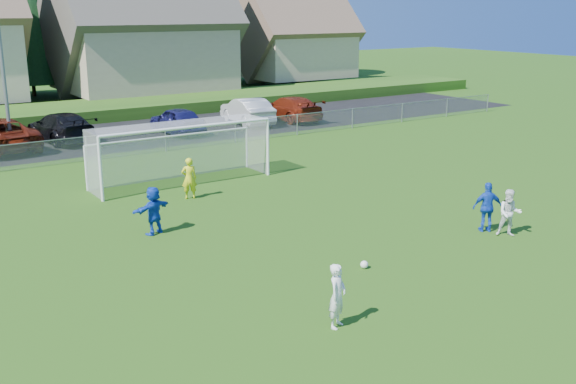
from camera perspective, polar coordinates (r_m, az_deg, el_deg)
name	(u,v)px	position (r m, az deg, el deg)	size (l,w,h in m)	color
ground	(486,331)	(16.05, 16.42, -11.20)	(160.00, 160.00, 0.00)	#193D0C
asphalt_lot	(92,138)	(38.80, -16.29, 4.38)	(60.00, 60.00, 0.00)	black
grass_embankment	(53,114)	(45.85, -19.25, 6.26)	(70.00, 6.00, 0.80)	#1E420F
soccer_ball	(364,265)	(18.91, 6.47, -6.13)	(0.22, 0.22, 0.22)	white
player_white_a	(337,296)	(15.32, 4.20, -8.76)	(0.55, 0.36, 1.51)	white
player_white_b	(509,213)	(22.29, 18.24, -1.70)	(0.74, 0.57, 1.51)	white
player_blue_a	(487,207)	(22.52, 16.53, -1.24)	(0.95, 0.40, 1.63)	#143FBC
player_blue_b	(154,210)	(21.80, -11.31, -1.53)	(1.44, 0.46, 1.56)	#143FBC
goalkeeper	(189,178)	(25.59, -8.36, 1.16)	(0.58, 0.38, 1.58)	yellow
car_d	(61,127)	(38.30, -18.68, 5.23)	(2.18, 5.37, 1.56)	black
car_e	(177,120)	(39.14, -9.37, 6.01)	(1.79, 4.44, 1.51)	#16164D
car_f	(247,111)	(41.86, -3.47, 6.86)	(1.72, 4.93, 1.62)	silver
car_g	(290,108)	(43.16, 0.14, 7.09)	(2.14, 5.26, 1.53)	maroon
soccer_goal	(179,143)	(27.96, -9.24, 4.10)	(7.42, 1.90, 2.50)	white
chainlink_fence	(127,144)	(33.56, -13.46, 4.01)	(52.06, 0.06, 1.20)	gray
streetlight	(2,54)	(35.67, -23.03, 10.72)	(1.38, 0.18, 9.00)	slate
houses_row	(44,2)	(53.09, -19.98, 14.87)	(53.90, 11.45, 13.27)	tan
tree_row	(11,8)	(58.98, -22.41, 14.20)	(65.98, 12.36, 13.80)	#382616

